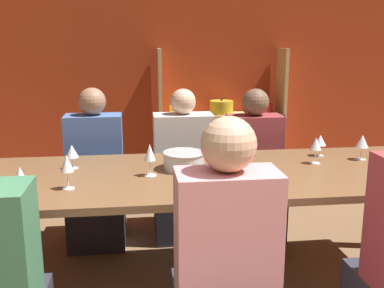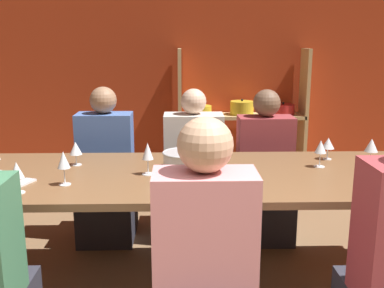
{
  "view_description": "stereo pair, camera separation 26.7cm",
  "coord_description": "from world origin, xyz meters",
  "px_view_note": "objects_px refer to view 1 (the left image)",
  "views": [
    {
      "loc": [
        -0.45,
        -0.97,
        1.5
      ],
      "look_at": [
        -0.12,
        1.61,
        0.9
      ],
      "focal_mm": 42.0,
      "sensor_mm": 36.0,
      "label": 1
    },
    {
      "loc": [
        -0.18,
        -0.99,
        1.5
      ],
      "look_at": [
        -0.12,
        1.61,
        0.9
      ],
      "focal_mm": 42.0,
      "sensor_mm": 36.0,
      "label": 2
    }
  ],
  "objects_px": {
    "wine_glass_red_d": "(320,141)",
    "wine_glass_red_e": "(225,152)",
    "wine_glass_white_c": "(316,145)",
    "wine_glass_red_b": "(20,176)",
    "wine_glass_white_a": "(150,154)",
    "wine_glass_white_b": "(67,165)",
    "person_far_a": "(183,182)",
    "wine_glass_red_c": "(72,152)",
    "person_far_b": "(253,182)",
    "shelf_unit": "(224,132)",
    "person_far_c": "(96,187)",
    "dining_table": "(194,184)",
    "mixing_bowl": "(184,160)",
    "wine_glass_white_d": "(362,142)",
    "cell_phone": "(23,188)"
  },
  "relations": [
    {
      "from": "wine_glass_red_d",
      "to": "wine_glass_red_e",
      "type": "bearing_deg",
      "value": -158.0
    },
    {
      "from": "wine_glass_red_d",
      "to": "wine_glass_white_c",
      "type": "bearing_deg",
      "value": -120.4
    },
    {
      "from": "wine_glass_red_b",
      "to": "wine_glass_white_c",
      "type": "relative_size",
      "value": 0.98
    },
    {
      "from": "wine_glass_white_a",
      "to": "wine_glass_white_b",
      "type": "height_order",
      "value": "wine_glass_white_a"
    },
    {
      "from": "wine_glass_white_a",
      "to": "wine_glass_red_b",
      "type": "distance_m",
      "value": 0.7
    },
    {
      "from": "person_far_a",
      "to": "wine_glass_red_c",
      "type": "bearing_deg",
      "value": 42.93
    },
    {
      "from": "person_far_b",
      "to": "shelf_unit",
      "type": "bearing_deg",
      "value": -91.27
    },
    {
      "from": "wine_glass_red_c",
      "to": "wine_glass_white_c",
      "type": "height_order",
      "value": "wine_glass_white_c"
    },
    {
      "from": "person_far_c",
      "to": "dining_table",
      "type": "bearing_deg",
      "value": 128.54
    },
    {
      "from": "mixing_bowl",
      "to": "person_far_c",
      "type": "height_order",
      "value": "person_far_c"
    },
    {
      "from": "wine_glass_red_c",
      "to": "wine_glass_white_c",
      "type": "relative_size",
      "value": 0.89
    },
    {
      "from": "wine_glass_red_e",
      "to": "wine_glass_white_d",
      "type": "distance_m",
      "value": 0.94
    },
    {
      "from": "wine_glass_red_b",
      "to": "wine_glass_white_b",
      "type": "xyz_separation_m",
      "value": [
        0.2,
        0.13,
        0.02
      ]
    },
    {
      "from": "wine_glass_red_d",
      "to": "person_far_b",
      "type": "distance_m",
      "value": 0.74
    },
    {
      "from": "wine_glass_white_d",
      "to": "wine_glass_white_c",
      "type": "bearing_deg",
      "value": -171.38
    },
    {
      "from": "person_far_c",
      "to": "cell_phone",
      "type": "bearing_deg",
      "value": 73.84
    },
    {
      "from": "wine_glass_red_d",
      "to": "wine_glass_white_d",
      "type": "relative_size",
      "value": 0.87
    },
    {
      "from": "wine_glass_red_c",
      "to": "shelf_unit",
      "type": "bearing_deg",
      "value": 55.81
    },
    {
      "from": "wine_glass_red_b",
      "to": "mixing_bowl",
      "type": "bearing_deg",
      "value": 26.43
    },
    {
      "from": "wine_glass_white_a",
      "to": "wine_glass_red_d",
      "type": "height_order",
      "value": "wine_glass_white_a"
    },
    {
      "from": "wine_glass_white_c",
      "to": "wine_glass_white_d",
      "type": "relative_size",
      "value": 1.01
    },
    {
      "from": "shelf_unit",
      "to": "dining_table",
      "type": "height_order",
      "value": "shelf_unit"
    },
    {
      "from": "dining_table",
      "to": "wine_glass_red_d",
      "type": "relative_size",
      "value": 21.38
    },
    {
      "from": "wine_glass_red_c",
      "to": "person_far_c",
      "type": "height_order",
      "value": "person_far_c"
    },
    {
      "from": "cell_phone",
      "to": "person_far_b",
      "type": "distance_m",
      "value": 1.81
    },
    {
      "from": "wine_glass_red_b",
      "to": "cell_phone",
      "type": "relative_size",
      "value": 0.98
    },
    {
      "from": "wine_glass_white_b",
      "to": "person_far_a",
      "type": "bearing_deg",
      "value": 56.41
    },
    {
      "from": "wine_glass_red_c",
      "to": "cell_phone",
      "type": "distance_m",
      "value": 0.43
    },
    {
      "from": "wine_glass_red_b",
      "to": "dining_table",
      "type": "bearing_deg",
      "value": 20.24
    },
    {
      "from": "cell_phone",
      "to": "person_far_c",
      "type": "height_order",
      "value": "person_far_c"
    },
    {
      "from": "wine_glass_white_b",
      "to": "person_far_c",
      "type": "bearing_deg",
      "value": 87.18
    },
    {
      "from": "shelf_unit",
      "to": "wine_glass_red_c",
      "type": "height_order",
      "value": "shelf_unit"
    },
    {
      "from": "wine_glass_white_d",
      "to": "person_far_c",
      "type": "distance_m",
      "value": 1.91
    },
    {
      "from": "wine_glass_red_e",
      "to": "person_far_b",
      "type": "height_order",
      "value": "person_far_b"
    },
    {
      "from": "shelf_unit",
      "to": "person_far_c",
      "type": "height_order",
      "value": "shelf_unit"
    },
    {
      "from": "wine_glass_white_b",
      "to": "wine_glass_white_c",
      "type": "bearing_deg",
      "value": 12.03
    },
    {
      "from": "wine_glass_white_a",
      "to": "wine_glass_red_e",
      "type": "xyz_separation_m",
      "value": [
        0.44,
        0.03,
        -0.01
      ]
    },
    {
      "from": "wine_glass_red_c",
      "to": "person_far_c",
      "type": "bearing_deg",
      "value": 82.98
    },
    {
      "from": "wine_glass_red_c",
      "to": "person_far_c",
      "type": "xyz_separation_m",
      "value": [
        0.08,
        0.61,
        -0.43
      ]
    },
    {
      "from": "mixing_bowl",
      "to": "wine_glass_white_c",
      "type": "distance_m",
      "value": 0.83
    },
    {
      "from": "person_far_a",
      "to": "wine_glass_white_a",
      "type": "bearing_deg",
      "value": 72.31
    },
    {
      "from": "mixing_bowl",
      "to": "wine_glass_white_a",
      "type": "distance_m",
      "value": 0.24
    },
    {
      "from": "cell_phone",
      "to": "person_far_c",
      "type": "bearing_deg",
      "value": 73.84
    },
    {
      "from": "wine_glass_white_d",
      "to": "person_far_b",
      "type": "distance_m",
      "value": 0.94
    },
    {
      "from": "wine_glass_red_c",
      "to": "wine_glass_white_b",
      "type": "distance_m",
      "value": 0.39
    },
    {
      "from": "wine_glass_red_d",
      "to": "person_far_a",
      "type": "height_order",
      "value": "person_far_a"
    },
    {
      "from": "wine_glass_red_c",
      "to": "wine_glass_white_b",
      "type": "relative_size",
      "value": 0.8
    },
    {
      "from": "mixing_bowl",
      "to": "wine_glass_white_d",
      "type": "height_order",
      "value": "wine_glass_white_d"
    },
    {
      "from": "wine_glass_red_c",
      "to": "wine_glass_red_e",
      "type": "height_order",
      "value": "wine_glass_red_e"
    },
    {
      "from": "dining_table",
      "to": "wine_glass_red_d",
      "type": "bearing_deg",
      "value": 18.16
    }
  ]
}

